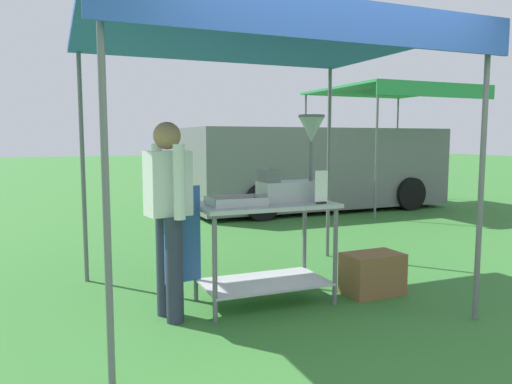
# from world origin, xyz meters

# --- Properties ---
(ground_plane) EXTENTS (70.00, 70.00, 0.00)m
(ground_plane) POSITION_xyz_m (0.00, 6.00, 0.00)
(ground_plane) COLOR #33702D
(stall_canopy) EXTENTS (3.08, 2.56, 2.39)m
(stall_canopy) POSITION_xyz_m (-0.10, 0.99, 2.31)
(stall_canopy) COLOR slate
(stall_canopy) RESTS_ON ground
(donut_cart) EXTENTS (1.21, 0.68, 0.91)m
(donut_cart) POSITION_xyz_m (-0.10, 0.89, 0.64)
(donut_cart) COLOR #B7B7BC
(donut_cart) RESTS_ON ground
(donut_tray) EXTENTS (0.47, 0.32, 0.07)m
(donut_tray) POSITION_xyz_m (-0.38, 0.85, 0.93)
(donut_tray) COLOR #B7B7BC
(donut_tray) RESTS_ON donut_cart
(donut_fryer) EXTENTS (0.62, 0.28, 0.78)m
(donut_fryer) POSITION_xyz_m (0.22, 0.94, 1.18)
(donut_fryer) COLOR #B7B7BC
(donut_fryer) RESTS_ON donut_cart
(menu_sign) EXTENTS (0.13, 0.05, 0.29)m
(menu_sign) POSITION_xyz_m (0.34, 0.66, 1.04)
(menu_sign) COLOR black
(menu_sign) RESTS_ON donut_cart
(vendor) EXTENTS (0.46, 0.54, 1.61)m
(vendor) POSITION_xyz_m (-0.96, 0.84, 0.90)
(vendor) COLOR #2D3347
(vendor) RESTS_ON ground
(supply_crate) EXTENTS (0.56, 0.37, 0.39)m
(supply_crate) POSITION_xyz_m (0.95, 0.73, 0.20)
(supply_crate) COLOR brown
(supply_crate) RESTS_ON ground
(van_grey) EXTENTS (5.47, 2.17, 1.69)m
(van_grey) POSITION_xyz_m (3.32, 6.01, 0.88)
(van_grey) COLOR slate
(van_grey) RESTS_ON ground
(neighbour_tent) EXTENTS (2.83, 2.95, 2.54)m
(neighbour_tent) POSITION_xyz_m (4.97, 5.75, 2.46)
(neighbour_tent) COLOR slate
(neighbour_tent) RESTS_ON ground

